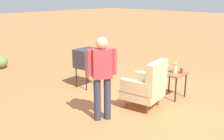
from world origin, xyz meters
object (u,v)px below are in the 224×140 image
Objects in this scene: person_standing at (102,74)px; bottle_tall_amber at (166,65)px; tv_on_stand at (87,58)px; soda_can_red at (181,71)px; flower_vase at (175,67)px; armchair at (147,86)px; side_table at (173,76)px.

person_standing reaches higher than bottle_tall_amber.
tv_on_stand is 3.43× the size of bottle_tall_amber.
flower_vase is at bearing -56.44° from soda_can_red.
tv_on_stand is 2.27m from flower_vase.
tv_on_stand is at bearing -90.31° from armchair.
soda_can_red reaches higher than side_table.
armchair is 0.97m from bottle_tall_amber.
side_table is 2.06m from person_standing.
armchair reaches higher than flower_vase.
armchair is 8.69× the size of soda_can_red.
armchair is at bearing 89.69° from tv_on_stand.
bottle_tall_amber is at bearing -87.00° from flower_vase.
flower_vase is at bearing 93.00° from bottle_tall_amber.
tv_on_stand is 8.44× the size of soda_can_red.
bottle_tall_amber reaches higher than soda_can_red.
side_table is 0.24m from soda_can_red.
flower_vase is at bearing 91.18° from side_table.
armchair is at bearing 8.15° from bottle_tall_amber.
side_table is at bearing 93.46° from bottle_tall_amber.
person_standing reaches higher than side_table.
person_standing reaches higher than soda_can_red.
side_table is at bearing 114.61° from tv_on_stand.
armchair is 1.06m from soda_can_red.
flower_vase reaches higher than soda_can_red.
soda_can_red is at bearing 165.81° from person_standing.
side_table is 2.30× the size of flower_vase.
tv_on_stand is (0.93, -2.03, 0.26)m from side_table.
armchair is 1.74× the size of side_table.
flower_vase is (-0.01, 0.25, -0.00)m from bottle_tall_amber.
bottle_tall_amber is 0.25m from flower_vase.
side_table is at bearing -88.82° from flower_vase.
side_table is 4.99× the size of soda_can_red.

